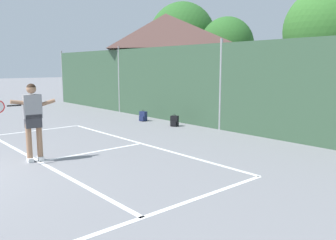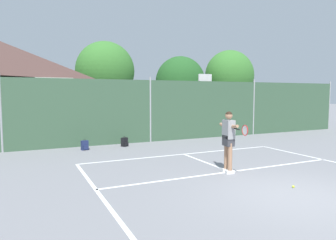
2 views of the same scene
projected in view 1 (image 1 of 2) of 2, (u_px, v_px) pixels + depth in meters
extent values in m
cube|color=white|center=(141.00, 143.00, 10.26)|extent=(8.20, 0.10, 0.01)
cube|color=white|center=(39.00, 162.00, 8.30)|extent=(8.20, 0.10, 0.01)
cube|color=white|center=(95.00, 152.00, 9.27)|extent=(0.10, 2.97, 0.01)
cube|color=#38563D|center=(221.00, 87.00, 12.30)|extent=(26.00, 0.05, 3.05)
cylinder|color=#99999E|center=(62.00, 76.00, 21.99)|extent=(0.09, 0.09, 3.20)
cylinder|color=#99999E|center=(119.00, 79.00, 17.14)|extent=(0.09, 0.09, 3.20)
cylinder|color=#99999E|center=(221.00, 85.00, 12.28)|extent=(0.09, 0.09, 3.20)
cube|color=silver|center=(166.00, 78.00, 19.71)|extent=(6.92, 5.04, 3.12)
pyramid|color=#513833|center=(166.00, 32.00, 19.31)|extent=(7.48, 5.44, 1.99)
cylinder|color=brown|center=(182.00, 82.00, 25.61)|extent=(0.36, 0.36, 2.12)
ellipsoid|color=#2D6628|center=(182.00, 38.00, 25.12)|extent=(5.03, 4.53, 5.03)
cylinder|color=brown|center=(225.00, 85.00, 22.52)|extent=(0.36, 0.36, 2.05)
ellipsoid|color=#2D6628|center=(226.00, 45.00, 22.13)|extent=(3.55, 3.19, 3.55)
cylinder|color=brown|center=(322.00, 89.00, 17.79)|extent=(0.36, 0.36, 2.23)
ellipsoid|color=#38752D|center=(326.00, 30.00, 17.34)|extent=(4.23, 3.81, 4.23)
cube|color=silver|center=(41.00, 158.00, 8.43)|extent=(0.27, 0.16, 0.10)
cube|color=silver|center=(30.00, 160.00, 8.30)|extent=(0.27, 0.16, 0.10)
cylinder|color=#A37556|center=(40.00, 140.00, 8.36)|extent=(0.13, 0.13, 0.82)
cylinder|color=#A37556|center=(29.00, 141.00, 8.23)|extent=(0.13, 0.13, 0.82)
cube|color=#38383D|center=(33.00, 121.00, 8.22)|extent=(0.29, 0.39, 0.32)
cube|color=gray|center=(32.00, 106.00, 8.17)|extent=(0.29, 0.43, 0.56)
sphere|color=#A37556|center=(31.00, 89.00, 8.11)|extent=(0.22, 0.22, 0.22)
sphere|color=black|center=(31.00, 88.00, 8.10)|extent=(0.21, 0.21, 0.21)
cylinder|color=#A37556|center=(23.00, 103.00, 8.03)|extent=(0.17, 0.56, 0.17)
cylinder|color=#A37556|center=(44.00, 104.00, 8.31)|extent=(0.16, 0.51, 0.22)
cylinder|color=black|center=(14.00, 106.00, 7.91)|extent=(0.08, 0.30, 0.04)
cube|color=navy|center=(143.00, 116.00, 14.44)|extent=(0.32, 0.24, 0.40)
cube|color=navy|center=(141.00, 118.00, 14.35)|extent=(0.23, 0.11, 0.18)
torus|color=black|center=(143.00, 111.00, 14.40)|extent=(0.09, 0.04, 0.09)
cube|color=black|center=(175.00, 121.00, 13.19)|extent=(0.33, 0.28, 0.40)
cube|color=black|center=(173.00, 124.00, 13.09)|extent=(0.23, 0.15, 0.18)
torus|color=black|center=(175.00, 115.00, 13.15)|extent=(0.08, 0.05, 0.09)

